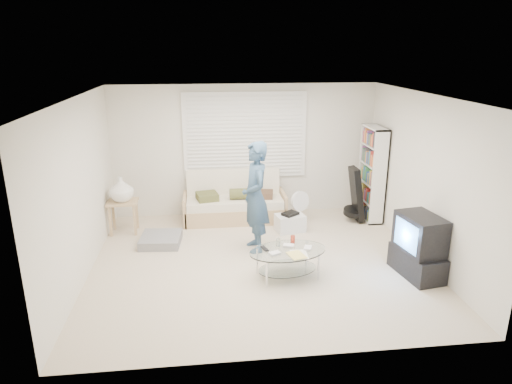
{
  "coord_description": "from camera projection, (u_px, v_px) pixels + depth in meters",
  "views": [
    {
      "loc": [
        -0.78,
        -6.25,
        3.15
      ],
      "look_at": [
        -0.01,
        0.3,
        1.04
      ],
      "focal_mm": 32.0,
      "sensor_mm": 36.0,
      "label": 1
    }
  ],
  "objects": [
    {
      "name": "guitar_case",
      "position": [
        356.0,
        198.0,
        8.47
      ],
      "size": [
        0.37,
        0.38,
        1.03
      ],
      "color": "black",
      "rests_on": "ground"
    },
    {
      "name": "futon_sofa",
      "position": [
        234.0,
        204.0,
        8.61
      ],
      "size": [
        1.9,
        0.77,
        0.93
      ],
      "color": "tan",
      "rests_on": "ground"
    },
    {
      "name": "grey_floor_pillow",
      "position": [
        161.0,
        240.0,
        7.61
      ],
      "size": [
        0.7,
        0.7,
        0.15
      ],
      "primitive_type": "cube",
      "rotation": [
        0.0,
        0.0,
        -0.08
      ],
      "color": "slate",
      "rests_on": "ground"
    },
    {
      "name": "ground",
      "position": [
        259.0,
        262.0,
        6.96
      ],
      "size": [
        5.0,
        5.0,
        0.0
      ],
      "primitive_type": "plane",
      "color": "#BCAC92",
      "rests_on": "ground"
    },
    {
      "name": "floor_fan",
      "position": [
        300.0,
        204.0,
        8.43
      ],
      "size": [
        0.38,
        0.25,
        0.62
      ],
      "color": "white",
      "rests_on": "ground"
    },
    {
      "name": "tv_unit",
      "position": [
        418.0,
        247.0,
        6.46
      ],
      "size": [
        0.57,
        0.89,
        0.91
      ],
      "color": "black",
      "rests_on": "ground"
    },
    {
      "name": "standing_person",
      "position": [
        255.0,
        197.0,
        7.15
      ],
      "size": [
        0.51,
        0.7,
        1.78
      ],
      "primitive_type": "imported",
      "rotation": [
        0.0,
        0.0,
        -1.44
      ],
      "color": "#334A67",
      "rests_on": "ground"
    },
    {
      "name": "coffee_table",
      "position": [
        288.0,
        255.0,
        6.44
      ],
      "size": [
        1.22,
        0.89,
        0.53
      ],
      "color": "silver",
      "rests_on": "ground"
    },
    {
      "name": "bookshelf",
      "position": [
        372.0,
        174.0,
        8.5
      ],
      "size": [
        0.28,
        0.74,
        1.76
      ],
      "color": "white",
      "rests_on": "ground"
    },
    {
      "name": "room_shell",
      "position": [
        256.0,
        151.0,
        6.92
      ],
      "size": [
        5.02,
        4.52,
        2.51
      ],
      "color": "silver",
      "rests_on": "ground"
    },
    {
      "name": "side_table",
      "position": [
        122.0,
        192.0,
        7.87
      ],
      "size": [
        0.51,
        0.41,
        1.02
      ],
      "color": "tan",
      "rests_on": "ground"
    },
    {
      "name": "storage_bin",
      "position": [
        290.0,
        222.0,
        8.12
      ],
      "size": [
        0.55,
        0.43,
        0.35
      ],
      "color": "white",
      "rests_on": "ground"
    },
    {
      "name": "window_blinds",
      "position": [
        245.0,
        135.0,
        8.57
      ],
      "size": [
        2.32,
        0.08,
        1.62
      ],
      "color": "silver",
      "rests_on": "ground"
    }
  ]
}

